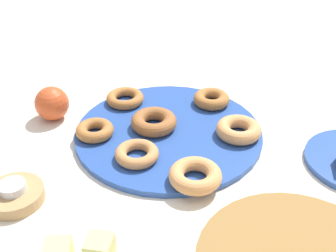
% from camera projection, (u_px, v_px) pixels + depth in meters
% --- Properties ---
extents(ground_plane, '(2.40, 2.40, 0.00)m').
position_uv_depth(ground_plane, '(169.00, 135.00, 0.91)').
color(ground_plane, beige).
extents(donut_plate, '(0.39, 0.39, 0.01)m').
position_uv_depth(donut_plate, '(169.00, 133.00, 0.91)').
color(donut_plate, '#284C9E').
rests_on(donut_plate, ground_plane).
extents(donut_0, '(0.10, 0.10, 0.03)m').
position_uv_depth(donut_0, '(239.00, 130.00, 0.88)').
color(donut_0, tan).
rests_on(donut_0, donut_plate).
extents(donut_1, '(0.13, 0.13, 0.03)m').
position_uv_depth(donut_1, '(154.00, 122.00, 0.91)').
color(donut_1, '#995B2D').
rests_on(donut_1, donut_plate).
extents(donut_2, '(0.13, 0.13, 0.03)m').
position_uv_depth(donut_2, '(195.00, 176.00, 0.76)').
color(donut_2, tan).
rests_on(donut_2, donut_plate).
extents(donut_3, '(0.10, 0.10, 0.02)m').
position_uv_depth(donut_3, '(95.00, 130.00, 0.89)').
color(donut_3, '#AD6B33').
rests_on(donut_3, donut_plate).
extents(donut_4, '(0.10, 0.10, 0.03)m').
position_uv_depth(donut_4, '(211.00, 99.00, 0.99)').
color(donut_4, '#AD6B33').
rests_on(donut_4, donut_plate).
extents(donut_5, '(0.09, 0.09, 0.02)m').
position_uv_depth(donut_5, '(137.00, 154.00, 0.82)').
color(donut_5, '#C6844C').
rests_on(donut_5, donut_plate).
extents(donut_6, '(0.12, 0.12, 0.02)m').
position_uv_depth(donut_6, '(125.00, 98.00, 1.00)').
color(donut_6, '#AD6B33').
rests_on(donut_6, donut_plate).
extents(candle_holder, '(0.10, 0.10, 0.02)m').
position_uv_depth(candle_holder, '(14.00, 195.00, 0.74)').
color(candle_holder, tan).
rests_on(candle_holder, ground_plane).
extents(tealight, '(0.05, 0.05, 0.01)m').
position_uv_depth(tealight, '(12.00, 187.00, 0.73)').
color(tealight, silver).
rests_on(tealight, candle_holder).
extents(melon_chunk_left, '(0.04, 0.04, 0.04)m').
position_uv_depth(melon_chunk_left, '(100.00, 249.00, 0.59)').
color(melon_chunk_left, '#DBD67A').
rests_on(melon_chunk_left, fruit_bowl).
extents(apple, '(0.08, 0.08, 0.08)m').
position_uv_depth(apple, '(52.00, 103.00, 0.95)').
color(apple, '#CC4C23').
rests_on(apple, ground_plane).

